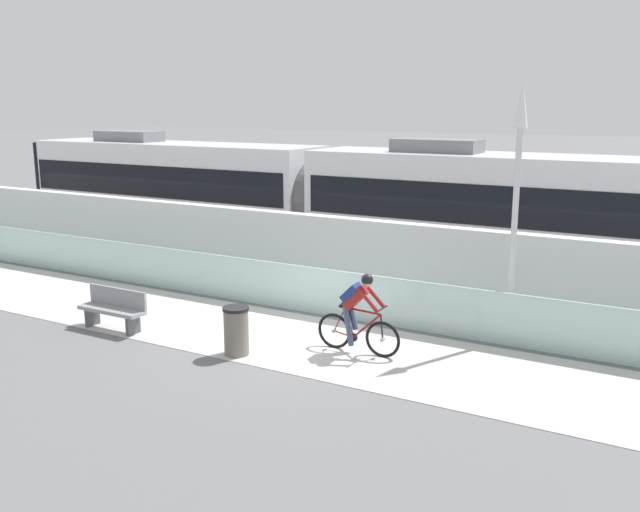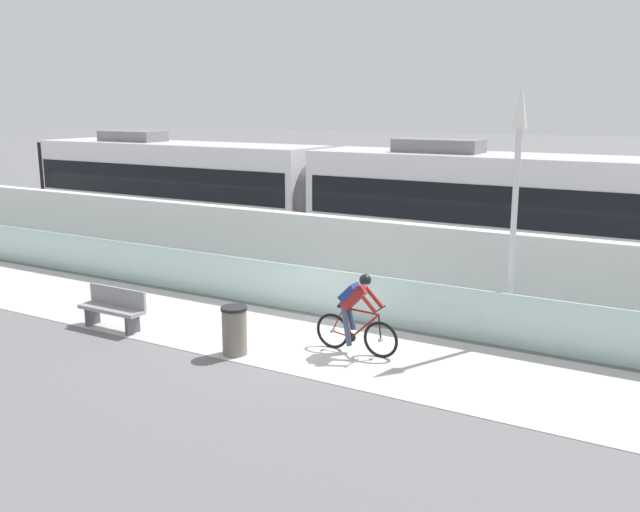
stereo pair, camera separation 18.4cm
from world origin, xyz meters
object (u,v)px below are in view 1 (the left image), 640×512
cyclist_on_bike (358,313)px  bench (114,308)px  trash_bin (236,331)px  tram (318,199)px  lamp_post_antenna (517,181)px

cyclist_on_bike → bench: (-5.20, -1.28, -0.32)m
trash_bin → cyclist_on_bike: bearing=32.1°
bench → tram: bearing=87.0°
cyclist_on_bike → trash_bin: bearing=-147.9°
trash_bin → bench: trash_bin is taller
tram → lamp_post_antenna: size_ratio=4.34×
lamp_post_antenna → trash_bin: lamp_post_antenna is taller
tram → bench: size_ratio=14.10×
cyclist_on_bike → lamp_post_antenna: (2.38, 2.15, 2.49)m
tram → trash_bin: tram is taller
tram → bench: (-0.42, -8.14, -1.41)m
tram → cyclist_on_bike: bearing=-55.1°
tram → bench: tram is taller
tram → lamp_post_antenna: lamp_post_antenna is taller
trash_bin → tram: bearing=109.0°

